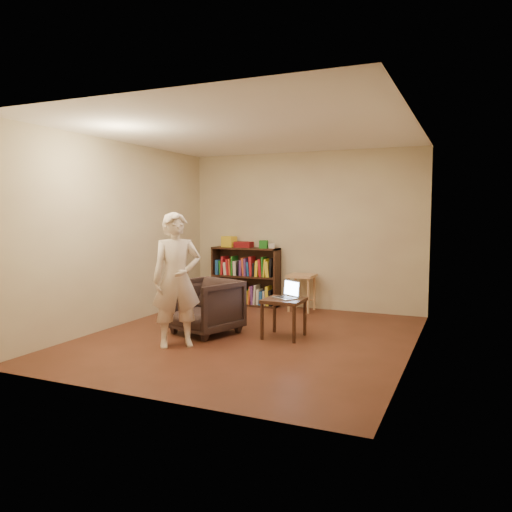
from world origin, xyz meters
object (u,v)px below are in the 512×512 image
at_px(bookshelf, 246,280).
at_px(person, 177,280).
at_px(stool, 302,281).
at_px(side_table, 284,305).
at_px(armchair, 205,306).
at_px(laptop, 288,294).

relative_size(bookshelf, person, 0.75).
relative_size(bookshelf, stool, 2.00).
relative_size(stool, person, 0.37).
height_order(stool, side_table, stool).
relative_size(bookshelf, armchair, 1.51).
distance_m(side_table, laptop, 0.16).
relative_size(stool, armchair, 0.76).
distance_m(stool, person, 2.75).
bearing_deg(armchair, laptop, 32.64).
xyz_separation_m(stool, armchair, (-0.69, -1.96, -0.12)).
bearing_deg(bookshelf, laptop, -51.85).
relative_size(stool, laptop, 1.58).
bearing_deg(person, side_table, 0.51).
xyz_separation_m(side_table, person, (-1.03, -0.90, 0.38)).
distance_m(stool, laptop, 1.73).
bearing_deg(laptop, bookshelf, 158.59).
height_order(stool, person, person).
relative_size(armchair, person, 0.49).
distance_m(bookshelf, stool, 1.07).
distance_m(stool, armchair, 2.08).
bearing_deg(laptop, side_table, -87.26).
bearing_deg(bookshelf, person, -82.34).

